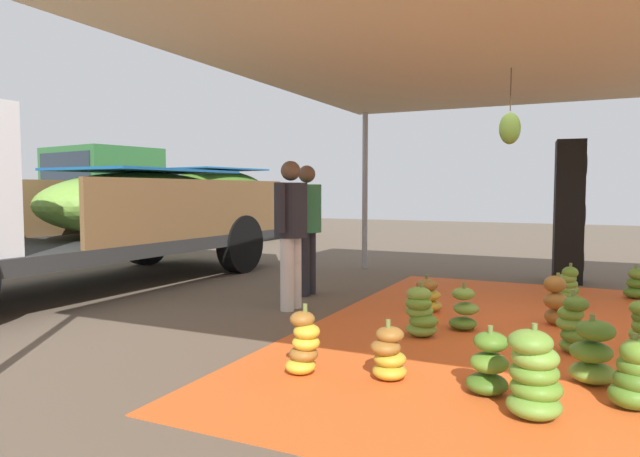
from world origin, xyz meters
The scene contains 21 objects.
ground_plane centered at (0.00, 3.00, 0.00)m, with size 40.00×40.00×0.00m, color brown.
tarp_orange centered at (0.00, 0.00, 0.01)m, with size 6.41×4.50×0.01m, color #E05B23.
tent_canopy centered at (0.01, -0.10, 2.80)m, with size 8.00×7.00×2.89m.
banana_bunch_1 centered at (-2.12, -0.10, 0.27)m, with size 0.47×0.45×0.60m.
banana_bunch_2 centered at (-1.69, -0.69, 0.23)m, with size 0.40×0.41×0.49m.
banana_bunch_3 centered at (1.95, -0.18, 0.22)m, with size 0.33×0.32×0.50m.
banana_bunch_4 centered at (-0.50, 1.07, 0.24)m, with size 0.41×0.42×0.53m.
banana_bunch_5 centered at (0.54, -0.10, 0.25)m, with size 0.37×0.37×0.56m.
banana_bunch_6 centered at (-1.28, -0.44, 0.23)m, with size 0.45×0.45×0.52m.
banana_bunch_7 centered at (-1.84, 0.95, 0.20)m, with size 0.35×0.35×0.46m.
banana_bunch_8 centered at (-2.00, 1.59, 0.24)m, with size 0.33×0.33×0.55m.
banana_bunch_9 centered at (-0.05, 0.74, 0.21)m, with size 0.38×0.39×0.49m.
banana_bunch_10 centered at (-0.49, -0.29, 0.25)m, with size 0.36×0.38×0.56m.
banana_bunch_11 centered at (0.64, 1.29, 0.19)m, with size 0.38×0.39×0.43m.
banana_bunch_12 centered at (-1.83, 0.22, 0.21)m, with size 0.38×0.38×0.49m.
banana_bunch_15 centered at (2.59, -0.98, 0.20)m, with size 0.36×0.36×0.45m.
cargo_truck_main centered at (-0.32, 6.32, 1.20)m, with size 7.30×2.79×2.40m.
cargo_truck_far centered at (6.10, 9.47, 1.26)m, with size 6.99×3.49×2.40m.
worker_0 centered at (0.09, 2.83, 1.04)m, with size 0.65×0.40×1.78m.
worker_1 centered at (1.01, 3.08, 1.03)m, with size 0.65×0.40×1.77m.
speaker_stack centered at (3.70, -0.11, 1.10)m, with size 0.61×0.48×2.20m.
Camera 1 is at (-5.83, -0.37, 1.44)m, focal length 31.64 mm.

